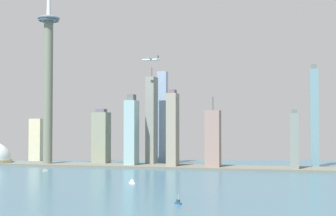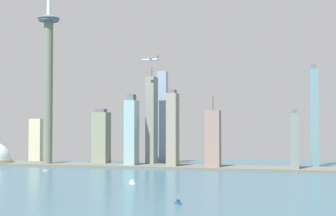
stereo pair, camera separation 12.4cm
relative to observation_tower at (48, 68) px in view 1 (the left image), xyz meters
The scene contains 17 objects.
waterfront_pier 295.76m from the observation_tower, ahead, with size 804.28×71.12×3.78m, color #63655A.
observation_tower is the anchor object (origin of this frame).
skyscraper_0 306.11m from the observation_tower, ahead, with size 22.76×22.36×112.63m.
skyscraper_1 450.23m from the observation_tower, ahead, with size 13.28×19.70×166.94m.
skyscraper_2 197.17m from the observation_tower, 16.58° to the left, with size 14.53×27.61×166.87m.
skyscraper_3 176.94m from the observation_tower, 127.30° to the left, with size 23.91×18.20×80.62m.
skyscraper_4 216.32m from the observation_tower, 29.15° to the left, with size 16.63×15.28×164.36m.
skyscraper_5 422.69m from the observation_tower, ahead, with size 12.67×22.54×91.27m.
skyscraper_6 240.87m from the observation_tower, ahead, with size 15.79×25.27×124.62m.
skyscraper_7 148.63m from the observation_tower, 23.51° to the left, with size 26.09×26.17×96.08m.
skyscraper_8 182.36m from the observation_tower, ahead, with size 17.98×26.35×118.43m.
boat_0 499.77m from the observation_tower, 48.73° to the right, with size 7.44×6.85×8.57m.
boat_2 353.51m from the observation_tower, 44.44° to the right, with size 10.64×12.98×7.44m.
boat_4 194.46m from the observation_tower, 64.05° to the right, with size 6.79×6.18×3.94m.
channel_buoy_0 523.48m from the observation_tower, 49.06° to the right, with size 1.24×1.24×2.14m, color #E54C19.
channel_buoy_1 388.23m from the observation_tower, 52.35° to the right, with size 1.38×1.38×2.91m, color green.
airplane 178.43m from the observation_tower, ahead, with size 29.94×30.63×8.07m.
Camera 1 is at (167.82, -336.75, 67.53)m, focal length 54.71 mm.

